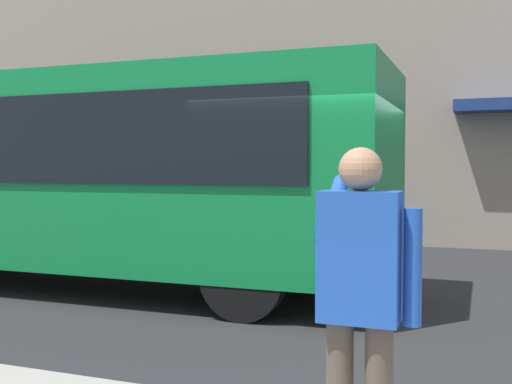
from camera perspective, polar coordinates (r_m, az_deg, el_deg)
ground_plane at (r=7.79m, az=5.87°, el=-10.63°), size 60.00×60.00×0.00m
red_bus at (r=9.32m, az=-16.11°, el=1.86°), size 9.05×2.54×3.08m
pedestrian_photographer at (r=3.17m, az=9.77°, el=-8.78°), size 0.53×0.52×1.70m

